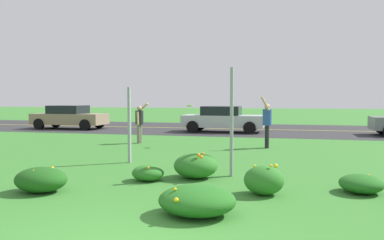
{
  "coord_description": "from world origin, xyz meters",
  "views": [
    {
      "loc": [
        1.89,
        -3.88,
        1.89
      ],
      "look_at": [
        -1.63,
        10.38,
        1.06
      ],
      "focal_mm": 36.12,
      "sensor_mm": 36.0,
      "label": 1
    }
  ],
  "objects": [
    {
      "name": "sign_post_near_path",
      "position": [
        -2.59,
        6.61,
        1.11
      ],
      "size": [
        0.07,
        0.1,
        2.21
      ],
      "color": "#93969B",
      "rests_on": "ground"
    },
    {
      "name": "highway_center_stripe",
      "position": [
        0.0,
        19.74,
        0.01
      ],
      "size": [
        120.0,
        0.16,
        0.0
      ],
      "primitive_type": "cube",
      "color": "yellow",
      "rests_on": "ground"
    },
    {
      "name": "daylily_clump_front_right",
      "position": [
        -0.2,
        4.95,
        0.3
      ],
      "size": [
        1.04,
        1.05,
        0.64
      ],
      "color": "#2D7526",
      "rests_on": "ground"
    },
    {
      "name": "highway_strip",
      "position": [
        0.0,
        19.74,
        0.0
      ],
      "size": [
        120.0,
        9.98,
        0.01
      ],
      "primitive_type": "cube",
      "color": "#2D2D30",
      "rests_on": "ground"
    },
    {
      "name": "daylily_clump_mid_right",
      "position": [
        0.49,
        2.12,
        0.24
      ],
      "size": [
        1.27,
        1.14,
        0.48
      ],
      "color": "#23661E",
      "rests_on": "ground"
    },
    {
      "name": "person_catcher_blue_shirt",
      "position": [
        1.16,
        10.99,
        1.02
      ],
      "size": [
        0.42,
        0.5,
        1.97
      ],
      "color": "#2D4C9E",
      "rests_on": "ground"
    },
    {
      "name": "car_tan_leftmost",
      "position": [
        -11.23,
        17.49,
        0.74
      ],
      "size": [
        4.5,
        2.0,
        1.45
      ],
      "color": "#937F60",
      "rests_on": "ground"
    },
    {
      "name": "ground_plane",
      "position": [
        0.0,
        9.87,
        0.0
      ],
      "size": [
        120.0,
        120.0,
        0.0
      ],
      "primitive_type": "plane",
      "color": "#387A2D"
    },
    {
      "name": "sign_post_by_roadside",
      "position": [
        0.59,
        5.36,
        1.32
      ],
      "size": [
        0.07,
        0.1,
        2.63
      ],
      "color": "#93969B",
      "rests_on": "ground"
    },
    {
      "name": "daylily_clump_front_left",
      "position": [
        3.35,
        4.35,
        0.18
      ],
      "size": [
        0.86,
        0.91,
        0.37
      ],
      "color": "#23661E",
      "rests_on": "ground"
    },
    {
      "name": "car_silver_center_left",
      "position": [
        -1.6,
        17.49,
        0.74
      ],
      "size": [
        4.5,
        2.0,
        1.45
      ],
      "color": "#B7BABF",
      "rests_on": "ground"
    },
    {
      "name": "daylily_clump_front_center",
      "position": [
        -2.92,
        2.86,
        0.25
      ],
      "size": [
        1.07,
        0.97,
        0.5
      ],
      "color": "#1E5619",
      "rests_on": "ground"
    },
    {
      "name": "frisbee_lime",
      "position": [
        -1.85,
        10.86,
        1.59
      ],
      "size": [
        0.25,
        0.24,
        0.07
      ],
      "color": "#8CD133"
    },
    {
      "name": "daylily_clump_mid_left",
      "position": [
        1.47,
        3.72,
        0.29
      ],
      "size": [
        0.78,
        0.77,
        0.62
      ],
      "color": "#2D7526",
      "rests_on": "ground"
    },
    {
      "name": "person_thrower_dark_shirt",
      "position": [
        -4.14,
        11.31,
        0.95
      ],
      "size": [
        0.5,
        0.5,
        1.71
      ],
      "color": "#232328",
      "rests_on": "ground"
    },
    {
      "name": "daylily_clump_mid_center",
      "position": [
        -1.2,
        4.39,
        0.18
      ],
      "size": [
        0.74,
        0.69,
        0.39
      ],
      "color": "#2D7526",
      "rests_on": "ground"
    }
  ]
}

